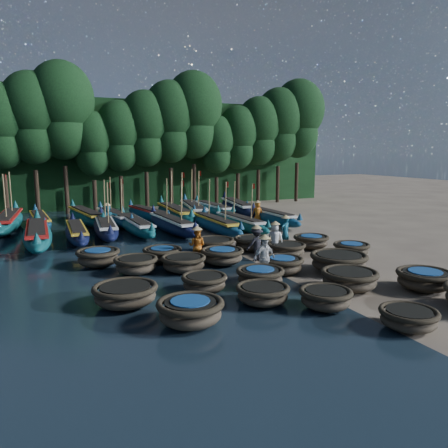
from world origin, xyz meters
name	(u,v)px	position (x,y,z in m)	size (l,w,h in m)	color
ground	(245,258)	(0.00, 0.00, 0.00)	(120.00, 120.00, 0.00)	gray
foliage_wall	(136,154)	(0.00, 23.50, 5.00)	(40.00, 3.00, 10.00)	black
coracle_3	(409,318)	(0.45, -9.93, 0.36)	(1.82, 1.82, 0.63)	brown
coracle_5	(190,311)	(-5.45, -6.98, 0.47)	(2.44, 2.44, 0.82)	brown
coracle_6	(263,293)	(-2.48, -6.21, 0.39)	(2.00, 2.00, 0.68)	brown
coracle_7	(326,298)	(-0.78, -7.52, 0.40)	(2.04, 2.04, 0.70)	brown
coracle_8	(350,279)	(1.33, -6.22, 0.45)	(2.33, 2.33, 0.79)	brown
coracle_9	(425,279)	(3.98, -7.40, 0.44)	(2.46, 2.46, 0.77)	brown
coracle_10	(125,294)	(-6.92, -4.44, 0.44)	(2.33, 2.33, 0.76)	brown
coracle_11	(204,282)	(-3.88, -4.18, 0.40)	(2.12, 2.12, 0.69)	brown
coracle_12	(260,276)	(-1.59, -4.41, 0.43)	(2.24, 2.24, 0.74)	brown
coracle_13	(282,264)	(0.19, -3.18, 0.42)	(2.28, 2.28, 0.73)	brown
coracle_14	(339,262)	(2.59, -4.02, 0.48)	(2.57, 2.57, 0.85)	brown
coracle_15	(136,264)	(-5.67, -0.57, 0.42)	(1.92, 1.92, 0.74)	brown
coracle_16	(184,263)	(-3.66, -1.12, 0.41)	(2.41, 2.41, 0.72)	brown
coracle_17	(222,255)	(-1.58, -0.68, 0.44)	(2.52, 2.52, 0.76)	brown
coracle_18	(287,249)	(2.06, -0.56, 0.39)	(2.23, 2.23, 0.68)	brown
coracle_19	(351,249)	(5.12, -1.87, 0.39)	(1.86, 1.86, 0.67)	brown
coracle_20	(98,257)	(-6.99, 1.37, 0.46)	(2.03, 2.03, 0.79)	brown
coracle_21	(162,254)	(-4.05, 0.88, 0.41)	(1.90, 1.90, 0.72)	brown
coracle_22	(214,245)	(-1.10, 1.49, 0.46)	(2.30, 2.30, 0.80)	brown
coracle_23	(253,243)	(1.11, 1.31, 0.42)	(2.05, 2.05, 0.74)	brown
coracle_24	(311,241)	(4.24, 0.39, 0.43)	(2.19, 2.19, 0.74)	brown
long_boat_1	(37,234)	(-9.44, 7.68, 0.60)	(1.74, 8.89, 1.57)	#10575D
long_boat_2	(77,232)	(-7.26, 7.98, 0.49)	(1.49, 7.37, 1.30)	#0F1838
long_boat_3	(105,227)	(-5.44, 8.85, 0.55)	(2.13, 8.17, 3.48)	#0F1838
long_boat_4	(136,225)	(-3.53, 8.78, 0.53)	(1.57, 7.94, 1.40)	#10575D
long_boat_5	(172,224)	(-1.29, 8.11, 0.55)	(1.82, 8.23, 3.50)	#0F1838
long_boat_6	(215,224)	(1.37, 7.17, 0.54)	(1.49, 8.03, 3.41)	navy
long_boat_7	(240,223)	(3.23, 7.12, 0.51)	(1.49, 7.63, 3.24)	#10575D
long_boat_8	(271,217)	(6.42, 8.55, 0.53)	(1.45, 7.88, 1.39)	navy
long_boat_9	(8,221)	(-11.12, 13.44, 0.62)	(2.37, 9.13, 3.89)	#10575D
long_boat_10	(40,221)	(-9.16, 13.67, 0.50)	(1.76, 7.52, 1.33)	navy
long_boat_11	(87,216)	(-5.98, 13.94, 0.57)	(2.67, 8.39, 1.49)	#10575D
long_boat_12	(115,217)	(-4.16, 12.78, 0.54)	(2.28, 7.98, 3.41)	navy
long_boat_13	(148,214)	(-1.46, 13.70, 0.51)	(2.44, 7.56, 1.34)	navy
long_boat_14	(175,213)	(0.41, 12.79, 0.60)	(1.86, 8.87, 3.77)	#10575D
long_boat_15	(194,210)	(2.29, 13.74, 0.61)	(3.04, 8.87, 3.82)	navy
long_boat_16	(213,209)	(4.23, 14.21, 0.53)	(1.50, 7.87, 1.38)	#10575D
long_boat_17	(237,207)	(6.32, 13.94, 0.61)	(3.05, 8.95, 1.60)	#0F1838
fisherman_0	(275,238)	(1.67, -0.04, 0.90)	(0.98, 0.87, 1.88)	silver
fisherman_1	(285,230)	(3.16, 1.34, 0.96)	(0.72, 0.57, 1.92)	#175163
fisherman_2	(197,245)	(-2.59, -0.01, 0.91)	(1.06, 1.02, 1.92)	#B25D17
fisherman_3	(257,243)	(0.25, -0.69, 0.88)	(1.13, 0.70, 1.89)	black
fisherman_4	(264,257)	(-0.94, -3.57, 0.96)	(1.11, 0.58, 2.01)	silver
fisherman_5	(108,217)	(-4.97, 10.73, 0.92)	(1.72, 1.10, 1.97)	#175163
fisherman_6	(257,212)	(5.57, 9.02, 0.88)	(0.89, 0.67, 1.84)	#B25D17
tree_2	(0,125)	(-11.40, 20.00, 7.32)	(4.51, 4.51, 10.63)	black
tree_3	(32,117)	(-9.10, 20.00, 8.00)	(4.92, 4.92, 11.60)	black
tree_4	(62,109)	(-6.80, 20.00, 8.67)	(5.34, 5.34, 12.58)	black
tree_5	(92,143)	(-4.50, 20.00, 5.97)	(3.68, 3.68, 8.68)	black
tree_6	(119,135)	(-2.20, 20.00, 6.65)	(4.09, 4.09, 9.65)	black
tree_7	(145,128)	(0.10, 20.00, 7.32)	(4.51, 4.51, 10.63)	black
tree_8	(170,121)	(2.40, 20.00, 8.00)	(4.92, 4.92, 11.60)	black
tree_9	(194,114)	(4.70, 20.00, 8.67)	(5.34, 5.34, 12.58)	black
tree_10	(216,144)	(7.00, 20.00, 5.97)	(3.68, 3.68, 8.68)	black
tree_11	(238,137)	(9.30, 20.00, 6.65)	(4.09, 4.09, 9.65)	black
tree_12	(259,130)	(11.60, 20.00, 7.32)	(4.51, 4.51, 10.63)	black
tree_13	(279,124)	(13.90, 20.00, 8.00)	(4.92, 4.92, 11.60)	black
tree_14	(298,118)	(16.20, 20.00, 8.67)	(5.34, 5.34, 12.58)	black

